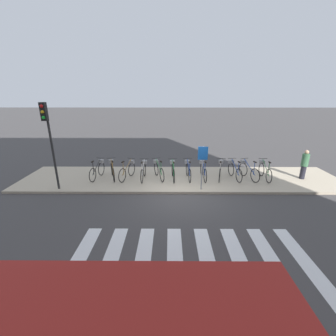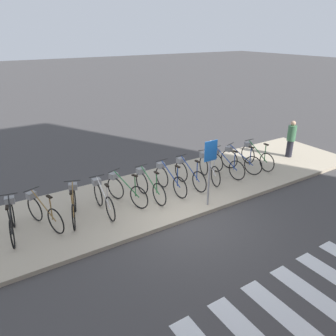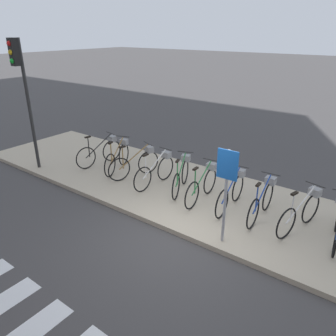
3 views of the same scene
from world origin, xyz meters
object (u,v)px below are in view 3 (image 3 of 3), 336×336
(parked_bicycle_7, at_px, (263,200))
(parked_bicycle_1, at_px, (118,156))
(parked_bicycle_2, at_px, (137,162))
(sign_post, at_px, (226,181))
(parked_bicycle_8, at_px, (302,211))
(traffic_light, at_px, (21,79))
(parked_bicycle_3, at_px, (157,170))
(parked_bicycle_0, at_px, (101,151))
(parked_bicycle_5, at_px, (203,183))
(parked_bicycle_6, at_px, (232,191))
(parked_bicycle_4, at_px, (182,174))

(parked_bicycle_7, bearing_deg, parked_bicycle_1, 179.28)
(parked_bicycle_2, xyz_separation_m, sign_post, (3.66, -1.43, 0.95))
(parked_bicycle_2, xyz_separation_m, parked_bicycle_8, (4.83, 0.03, 0.00))
(parked_bicycle_1, relative_size, traffic_light, 0.42)
(parked_bicycle_1, relative_size, parked_bicycle_3, 0.95)
(parked_bicycle_8, distance_m, sign_post, 2.09)
(parked_bicycle_0, bearing_deg, parked_bicycle_5, -1.83)
(parked_bicycle_0, distance_m, parked_bicycle_2, 1.60)
(sign_post, bearing_deg, parked_bicycle_6, 109.60)
(parked_bicycle_3, distance_m, traffic_light, 4.74)
(parked_bicycle_2, bearing_deg, parked_bicycle_8, 0.33)
(parked_bicycle_4, bearing_deg, parked_bicycle_6, -2.68)
(parked_bicycle_8, bearing_deg, parked_bicycle_2, -179.67)
(parked_bicycle_0, height_order, parked_bicycle_5, same)
(parked_bicycle_2, bearing_deg, parked_bicycle_4, 2.27)
(parked_bicycle_0, distance_m, parked_bicycle_3, 2.43)
(parked_bicycle_8, xyz_separation_m, sign_post, (-1.17, -1.45, 0.95))
(parked_bicycle_2, relative_size, parked_bicycle_5, 0.95)
(traffic_light, bearing_deg, parked_bicycle_8, 10.77)
(parked_bicycle_8, bearing_deg, sign_post, -128.87)
(parked_bicycle_3, bearing_deg, parked_bicycle_1, 175.15)
(parked_bicycle_7, bearing_deg, parked_bicycle_5, -177.53)
(parked_bicycle_0, xyz_separation_m, parked_bicycle_5, (3.96, -0.13, 0.00))
(parked_bicycle_1, bearing_deg, parked_bicycle_5, -2.29)
(parked_bicycle_1, relative_size, sign_post, 0.80)
(parked_bicycle_5, xyz_separation_m, sign_post, (1.30, -1.36, 0.95))
(parked_bicycle_1, distance_m, parked_bicycle_7, 4.77)
(parked_bicycle_0, xyz_separation_m, traffic_light, (-1.45, -1.53, 2.35))
(parked_bicycle_1, xyz_separation_m, parked_bicycle_4, (2.43, 0.00, 0.00))
(parked_bicycle_6, xyz_separation_m, traffic_light, (-6.20, -1.46, 2.35))
(parked_bicycle_2, height_order, parked_bicycle_8, same)
(parked_bicycle_5, bearing_deg, parked_bicycle_6, 4.16)
(parked_bicycle_3, xyz_separation_m, parked_bicycle_8, (4.01, 0.11, 0.00))
(parked_bicycle_7, bearing_deg, parked_bicycle_2, -179.98)
(parked_bicycle_1, bearing_deg, traffic_light, -145.37)
(parked_bicycle_7, height_order, sign_post, sign_post)
(parked_bicycle_6, distance_m, traffic_light, 6.79)
(parked_bicycle_1, xyz_separation_m, parked_bicycle_6, (3.99, -0.07, 0.00))
(parked_bicycle_1, height_order, parked_bicycle_6, same)
(parked_bicycle_3, distance_m, parked_bicycle_8, 4.01)
(parked_bicycle_5, height_order, parked_bicycle_6, same)
(parked_bicycle_1, xyz_separation_m, parked_bicycle_7, (4.77, -0.06, 0.00))
(parked_bicycle_6, height_order, traffic_light, traffic_light)
(parked_bicycle_2, relative_size, traffic_light, 0.42)
(parked_bicycle_1, bearing_deg, parked_bicycle_6, -1.01)
(parked_bicycle_1, distance_m, parked_bicycle_4, 2.43)
(parked_bicycle_4, height_order, traffic_light, traffic_light)
(parked_bicycle_4, xyz_separation_m, parked_bicycle_6, (1.56, -0.07, 0.00))
(parked_bicycle_1, distance_m, parked_bicycle_6, 3.99)
(parked_bicycle_5, distance_m, sign_post, 2.10)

